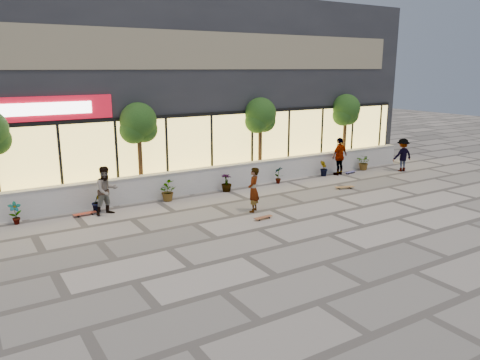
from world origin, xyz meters
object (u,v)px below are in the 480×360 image
skateboard_left (85,213)px  skateboard_right_far (350,172)px  skater_left (106,191)px  skateboard_right_near (344,187)px  tree_east (346,112)px  skater_right_far (402,155)px  tree_midwest (139,125)px  skater_center (253,190)px  skater_right_near (340,156)px  skateboard_center (263,217)px  tree_mideast (260,117)px

skateboard_left → skateboard_right_far: skateboard_left is taller
skater_left → skateboard_right_near: 10.29m
tree_east → skater_right_far: 3.71m
tree_midwest → skater_left: (-1.97, -1.78, -2.08)m
skater_center → skateboard_right_near: size_ratio=1.89×
tree_midwest → skater_right_near: (9.87, -1.40, -2.04)m
skater_left → skateboard_center: size_ratio=2.40×
tree_east → skateboard_left: bearing=-174.0°
tree_midwest → skateboard_right_far: bearing=-8.1°
skater_left → skater_right_far: size_ratio=1.06×
tree_east → skateboard_right_far: size_ratio=4.94×
tree_mideast → skater_right_near: (3.87, -1.40, -2.04)m
tree_east → skateboard_right_near: bearing=-133.0°
skateboard_center → skateboard_right_far: bearing=20.6°
skater_right_near → skateboard_left: (-12.61, -0.10, -0.87)m
skater_left → skateboard_center: bearing=-49.7°
skater_right_near → skateboard_center: (-7.28, -3.88, -0.87)m
skateboard_left → skateboard_right_near: 11.06m
tree_midwest → skateboard_right_far: tree_midwest is taller
tree_midwest → skater_left: tree_midwest is taller
skater_left → skateboard_right_far: 12.57m
tree_east → skateboard_center: tree_east is taller
tree_mideast → skater_center: 5.79m
skater_right_near → skater_right_far: skater_right_near is taller
skater_left → skateboard_right_near: skater_left is taller
skateboard_center → skater_center: bearing=73.2°
tree_east → skater_left: size_ratio=2.17×
skateboard_center → skateboard_right_near: skateboard_right_near is taller
tree_midwest → skateboard_right_near: bearing=-24.1°
skater_right_near → skateboard_right_near: bearing=40.8°
skater_right_far → skateboard_right_far: (-2.71, 0.96, -0.78)m
tree_midwest → skater_right_far: 13.68m
skater_center → skateboard_right_far: size_ratio=2.13×
tree_midwest → tree_mideast: 6.00m
skater_left → skateboard_right_near: (10.08, -1.85, -0.82)m
skater_center → skater_left: (-4.76, 2.54, 0.06)m
tree_midwest → skater_left: 3.37m
tree_east → skateboard_center: 10.76m
skater_right_near → skateboard_center: bearing=17.0°
skater_right_far → skateboard_center: bearing=24.9°
tree_mideast → skater_right_far: size_ratio=2.29×
tree_midwest → tree_east: size_ratio=1.00×
skater_center → skater_right_far: size_ratio=0.99×
skater_right_near → tree_mideast: bearing=-31.0°
skater_right_far → skateboard_left: 16.07m
tree_mideast → tree_east: size_ratio=1.00×
skater_right_far → skateboard_right_near: 5.35m
skater_left → skater_right_near: skater_right_near is taller
tree_mideast → skateboard_center: (-3.41, -5.28, -2.91)m
skateboard_center → skateboard_left: bearing=139.9°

